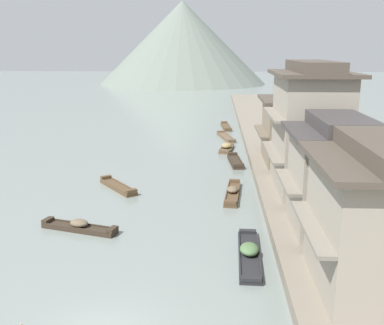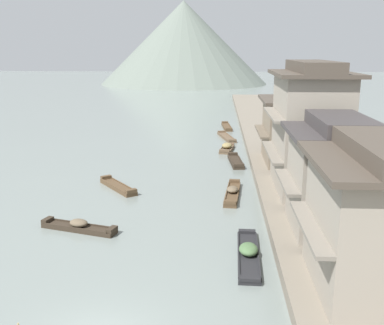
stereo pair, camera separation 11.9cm
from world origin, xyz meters
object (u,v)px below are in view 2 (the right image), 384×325
boat_crossing_west (227,148)px  house_waterfront_tall (309,128)px  house_waterfront_second (337,175)px  boat_midriver_upstream (118,187)px  boat_moored_nearest (227,127)px  boat_moored_far (236,162)px  boat_upstream_distant (79,227)px  boat_moored_third (248,253)px  house_waterfront_narrow (300,127)px  boat_moored_second (232,193)px  boat_midriver_drifting (227,137)px

boat_crossing_west → house_waterfront_tall: bearing=-70.9°
house_waterfront_second → boat_midriver_upstream: bearing=148.0°
boat_moored_nearest → house_waterfront_second: size_ratio=0.94×
boat_moored_far → boat_upstream_distant: boat_upstream_distant is taller
boat_moored_far → boat_upstream_distant: (-9.55, -16.49, 0.06)m
boat_midriver_upstream → boat_upstream_distant: size_ratio=0.90×
boat_moored_third → boat_crossing_west: (-0.69, 24.80, 0.08)m
boat_moored_nearest → house_waterfront_tall: house_waterfront_tall is taller
boat_moored_far → house_waterfront_narrow: bearing=-16.5°
boat_moored_second → house_waterfront_second: house_waterfront_second is taller
boat_moored_second → boat_upstream_distant: boat_moored_second is taller
boat_moored_nearest → house_waterfront_tall: (5.03, -28.95, 4.81)m
house_waterfront_second → house_waterfront_narrow: 15.41m
boat_moored_third → house_waterfront_second: house_waterfront_second is taller
boat_moored_third → boat_upstream_distant: size_ratio=1.24×
boat_moored_far → boat_moored_third: bearing=-90.1°
boat_midriver_upstream → house_waterfront_second: bearing=-32.0°
boat_crossing_west → boat_moored_far: bearing=-82.3°
boat_moored_second → house_waterfront_second: size_ratio=0.88×
boat_midriver_upstream → house_waterfront_tall: house_waterfront_tall is taller
boat_upstream_distant → house_waterfront_narrow: size_ratio=0.65×
boat_moored_far → boat_crossing_west: boat_crossing_west is taller
boat_moored_nearest → boat_moored_third: bearing=-89.3°
boat_moored_far → boat_midriver_drifting: size_ratio=0.82×
boat_moored_second → boat_moored_far: 9.61m
house_waterfront_tall → boat_moored_nearest: bearing=99.9°
boat_moored_far → boat_crossing_west: 5.40m
boat_moored_nearest → boat_midriver_upstream: (-8.52, -27.62, 0.02)m
boat_midriver_upstream → boat_crossing_west: bearing=58.8°
boat_moored_far → house_waterfront_narrow: (5.36, -1.59, 3.49)m
boat_moored_second → boat_midriver_upstream: bearing=172.0°
house_waterfront_second → house_waterfront_narrow: size_ratio=0.85×
house_waterfront_narrow → boat_upstream_distant: bearing=-135.0°
house_waterfront_tall → boat_moored_third: bearing=-115.0°
boat_moored_third → boat_moored_far: (0.03, 19.45, -0.06)m
boat_moored_nearest → boat_midriver_drifting: boat_moored_nearest is taller
boat_upstream_distant → house_waterfront_second: 14.65m
boat_crossing_west → house_waterfront_second: (5.40, -22.33, 3.37)m
boat_moored_third → house_waterfront_tall: bearing=65.0°
boat_crossing_west → boat_midriver_drifting: bearing=89.4°
boat_moored_far → boat_midriver_upstream: 12.34m
boat_moored_nearest → house_waterfront_tall: 29.77m
boat_moored_nearest → boat_crossing_west: (-0.20, -13.87, 0.16)m
boat_moored_far → house_waterfront_tall: (4.51, -9.73, 4.79)m
boat_moored_far → house_waterfront_second: size_ratio=0.79×
boat_moored_far → house_waterfront_second: (4.68, -16.99, 3.51)m
boat_crossing_west → house_waterfront_narrow: (6.08, -6.93, 3.35)m
boat_moored_nearest → house_waterfront_narrow: bearing=-74.2°
boat_midriver_drifting → house_waterfront_second: house_waterfront_second is taller
boat_midriver_upstream → house_waterfront_second: (13.72, -8.59, 3.50)m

